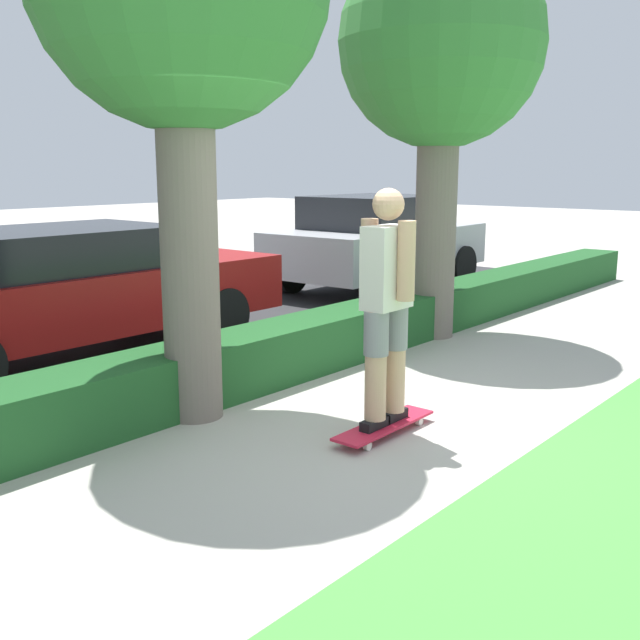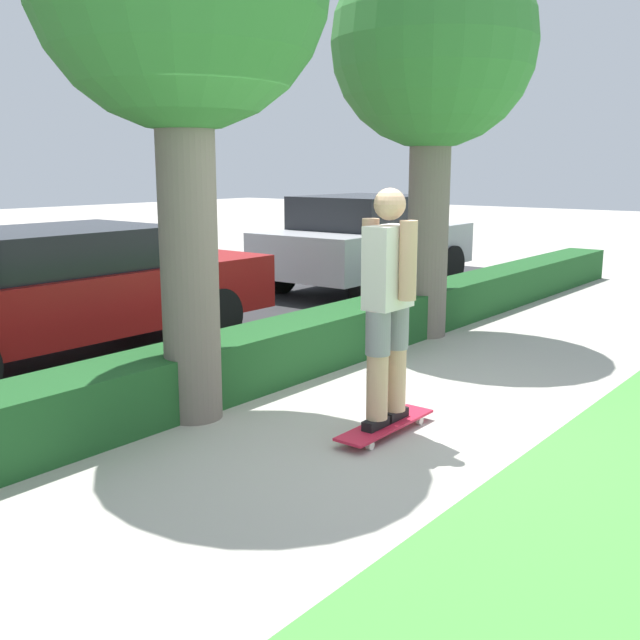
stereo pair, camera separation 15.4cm
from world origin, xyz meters
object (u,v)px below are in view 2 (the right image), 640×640
at_px(tree_far, 433,52).
at_px(parked_car_middle, 54,290).
at_px(parked_car_rear, 367,240).
at_px(skateboard, 386,425).
at_px(skater_person, 388,301).

bearing_deg(tree_far, parked_car_middle, 144.15).
bearing_deg(parked_car_middle, tree_far, -35.23).
bearing_deg(parked_car_middle, parked_car_rear, 1.39).
distance_m(tree_far, parked_car_rear, 4.13).
bearing_deg(skateboard, parked_car_middle, 93.62).
distance_m(skater_person, parked_car_middle, 3.86).
distance_m(skater_person, tree_far, 4.01).
distance_m(skater_person, parked_car_rear, 6.66).
relative_size(tree_far, parked_car_middle, 0.95).
xyz_separation_m(skater_person, parked_car_middle, (-0.24, 3.84, -0.28)).
xyz_separation_m(skateboard, tree_far, (3.05, 1.46, 3.09)).
height_order(parked_car_middle, parked_car_rear, parked_car_rear).
bearing_deg(parked_car_middle, skater_person, -85.76).
height_order(skateboard, skater_person, skater_person).
xyz_separation_m(skater_person, tree_far, (3.05, 1.46, 2.16)).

